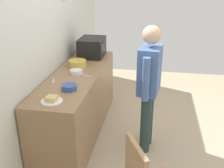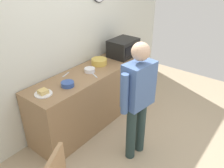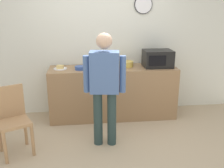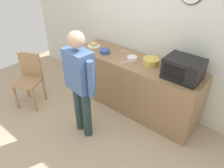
# 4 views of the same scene
# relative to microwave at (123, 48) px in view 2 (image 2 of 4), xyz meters

# --- Properties ---
(ground_plane) EXTENTS (6.00, 6.00, 0.00)m
(ground_plane) POSITION_rel_microwave_xyz_m (-0.98, -1.20, -1.07)
(ground_plane) COLOR tan
(back_wall) EXTENTS (5.40, 0.13, 2.60)m
(back_wall) POSITION_rel_microwave_xyz_m (-0.97, 0.40, 0.23)
(back_wall) COLOR silver
(back_wall) RESTS_ON ground_plane
(kitchen_counter) EXTENTS (2.24, 0.62, 0.92)m
(kitchen_counter) POSITION_rel_microwave_xyz_m (-0.80, 0.02, -0.61)
(kitchen_counter) COLOR #93704C
(kitchen_counter) RESTS_ON ground_plane
(microwave) EXTENTS (0.50, 0.39, 0.30)m
(microwave) POSITION_rel_microwave_xyz_m (0.00, 0.00, 0.00)
(microwave) COLOR black
(microwave) RESTS_ON kitchen_counter
(sandwich_plate) EXTENTS (0.23, 0.23, 0.07)m
(sandwich_plate) POSITION_rel_microwave_xyz_m (-1.71, 0.02, -0.13)
(sandwich_plate) COLOR white
(sandwich_plate) RESTS_ON kitchen_counter
(salad_bowl) EXTENTS (0.25, 0.25, 0.10)m
(salad_bowl) POSITION_rel_microwave_xyz_m (-0.55, 0.09, -0.10)
(salad_bowl) COLOR gold
(salad_bowl) RESTS_ON kitchen_counter
(cereal_bowl) EXTENTS (0.16, 0.16, 0.06)m
(cereal_bowl) POSITION_rel_microwave_xyz_m (-0.86, 0.01, -0.12)
(cereal_bowl) COLOR white
(cereal_bowl) RESTS_ON kitchen_counter
(mixing_bowl) EXTENTS (0.18, 0.18, 0.06)m
(mixing_bowl) POSITION_rel_microwave_xyz_m (-1.37, -0.06, -0.12)
(mixing_bowl) COLOR #33519E
(mixing_bowl) RESTS_ON kitchen_counter
(fork_utensil) EXTENTS (0.09, 0.16, 0.01)m
(fork_utensil) POSITION_rel_microwave_xyz_m (-0.91, -0.13, -0.15)
(fork_utensil) COLOR silver
(fork_utensil) RESTS_ON kitchen_counter
(spoon_utensil) EXTENTS (0.17, 0.07, 0.01)m
(spoon_utensil) POSITION_rel_microwave_xyz_m (-1.15, 0.22, -0.15)
(spoon_utensil) COLOR silver
(spoon_utensil) RESTS_ON kitchen_counter
(person_standing) EXTENTS (0.59, 0.29, 1.64)m
(person_standing) POSITION_rel_microwave_xyz_m (-1.03, -0.97, -0.12)
(person_standing) COLOR #263A3A
(person_standing) RESTS_ON ground_plane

